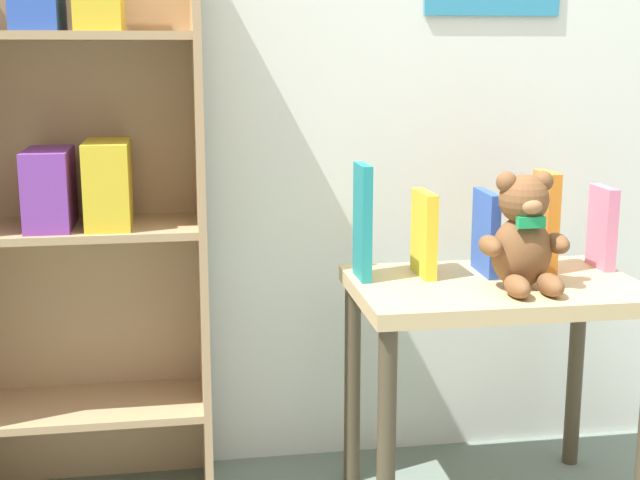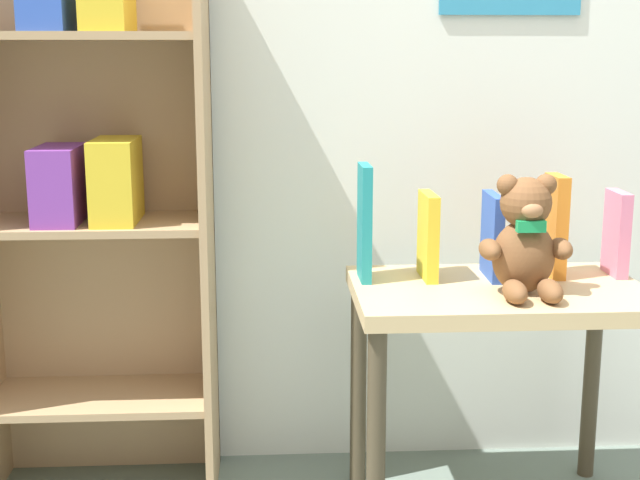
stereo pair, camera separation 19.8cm
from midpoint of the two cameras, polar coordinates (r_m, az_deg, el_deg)
bookshelf_side at (r=2.14m, az=-17.59°, el=3.26°), size 0.56×0.28×1.34m
display_table at (r=2.07m, az=8.43°, el=-5.03°), size 0.65×0.42×0.55m
teddy_bear at (r=1.97m, az=10.13°, el=0.22°), size 0.20×0.18×0.26m
book_standing_teal at (r=2.02m, az=-0.06°, el=1.15°), size 0.02×0.11×0.26m
book_standing_yellow at (r=2.06m, az=3.95°, el=0.38°), size 0.03×0.13×0.20m
book_standing_blue at (r=2.10m, az=7.91°, el=0.45°), size 0.03×0.14×0.19m
book_standing_orange at (r=2.14m, az=11.68°, el=1.14°), size 0.03×0.10×0.24m
book_standing_pink at (r=2.21m, az=15.20°, el=0.76°), size 0.03×0.11×0.20m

